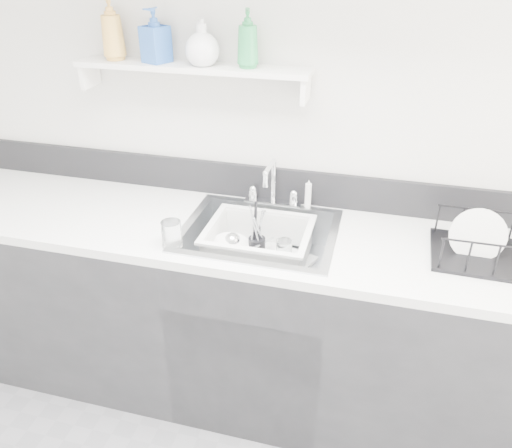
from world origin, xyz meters
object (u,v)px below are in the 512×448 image
(counter_run, at_px, (259,317))
(sink, at_px, (259,249))
(wash_tub, at_px, (259,245))
(dish_rack, at_px, (491,242))

(counter_run, xyz_separation_m, sink, (0.00, 0.00, 0.37))
(sink, bearing_deg, wash_tub, 109.17)
(counter_run, xyz_separation_m, dish_rack, (0.89, 0.02, 0.53))
(wash_tub, relative_size, dish_rack, 1.07)
(sink, distance_m, wash_tub, 0.02)
(counter_run, relative_size, dish_rack, 7.75)
(dish_rack, bearing_deg, wash_tub, -178.08)
(sink, xyz_separation_m, wash_tub, (-0.01, 0.02, 0.01))
(wash_tub, xyz_separation_m, dish_rack, (0.90, 0.01, 0.15))
(sink, bearing_deg, counter_run, 0.00)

